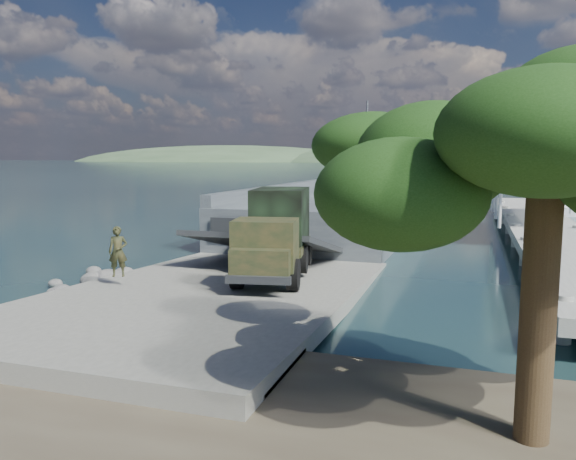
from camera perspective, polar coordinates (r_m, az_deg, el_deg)
The scene contains 10 objects.
ground at distance 21.61m, azimuth -6.52°, elevation -6.65°, with size 1400.00×1400.00×0.00m, color #1A363F.
boat_ramp at distance 20.67m, azimuth -7.69°, elevation -6.61°, with size 10.00×18.00×0.50m, color slate.
shoreline_rocks at distance 25.17m, azimuth -19.03°, elevation -5.00°, with size 3.20×5.60×0.90m, color #5C5B59, non-canonical shape.
distant_headlands at distance 580.53m, azimuth 22.29°, elevation 6.37°, with size 1000.00×240.00×48.00m, color #3F5C39, non-canonical shape.
pier at distance 38.22m, azimuth 24.33°, elevation 1.30°, with size 6.40×44.00×6.10m.
landing_craft at distance 44.16m, azimuth 6.73°, elevation 1.79°, with size 10.40×38.74×11.45m.
military_truck at distance 22.54m, azimuth -1.22°, elevation -0.32°, with size 3.57×7.65×3.42m.
soldier at distance 21.46m, azimuth -16.85°, elevation -3.13°, with size 0.68×0.44×1.85m, color black.
sailboat_far at distance 57.49m, azimuth 25.28°, elevation 1.88°, with size 3.39×6.29×7.36m.
overhang_tree at distance 10.46m, azimuth 21.92°, elevation 7.94°, with size 7.46×6.88×6.78m.
Camera 1 is at (8.78, -19.04, 5.24)m, focal length 35.00 mm.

